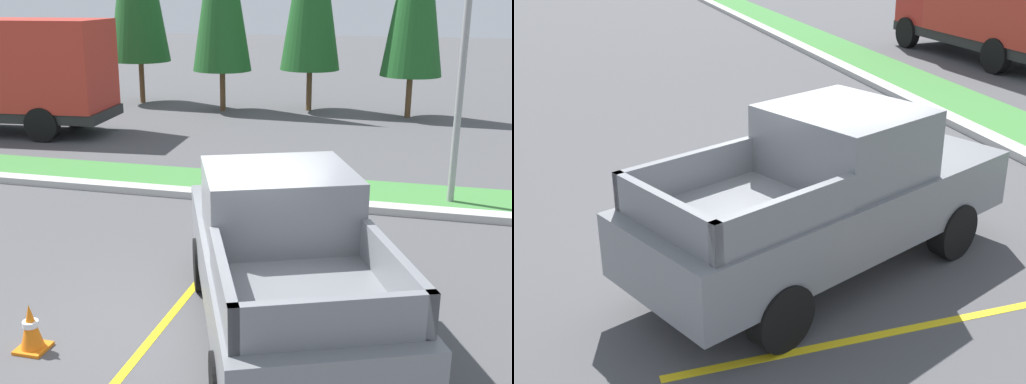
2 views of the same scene
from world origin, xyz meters
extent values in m
plane|color=#4C4C4F|center=(0.00, 0.00, 0.00)|extent=(120.00, 120.00, 0.00)
cube|color=yellow|center=(-0.70, -0.22, 0.00)|extent=(0.12, 4.80, 0.01)
cube|color=yellow|center=(2.40, -0.22, 0.00)|extent=(0.12, 4.80, 0.01)
cylinder|color=black|center=(-0.54, 0.87, 0.38)|extent=(0.56, 0.81, 0.76)
cylinder|color=black|center=(1.02, 1.54, 0.38)|extent=(0.56, 0.81, 0.76)
cylinder|color=black|center=(0.68, -1.98, 0.38)|extent=(0.56, 0.81, 0.76)
cylinder|color=black|center=(2.25, -1.31, 0.38)|extent=(0.56, 0.81, 0.76)
cube|color=slate|center=(0.85, -0.22, 0.88)|extent=(3.79, 5.53, 0.76)
cube|color=slate|center=(0.74, 0.06, 1.68)|extent=(2.25, 2.16, 0.84)
cube|color=#2D3842|center=(0.41, 0.81, 1.73)|extent=(1.51, 0.69, 0.63)
cube|color=slate|center=(0.64, -1.88, 1.48)|extent=(0.84, 1.79, 0.44)
cube|color=slate|center=(2.21, -1.22, 1.48)|extent=(0.84, 1.79, 0.44)
cube|color=slate|center=(1.78, -2.38, 1.48)|extent=(1.69, 0.80, 0.44)
cube|color=silver|center=(-0.15, 2.13, 0.64)|extent=(1.72, 0.86, 0.28)
cylinder|color=black|center=(-12.64, 8.50, 0.50)|extent=(1.02, 0.38, 1.00)
cylinder|color=black|center=(-12.82, 10.70, 0.50)|extent=(1.02, 0.38, 1.00)
cylinder|color=black|center=(-8.25, 8.87, 0.50)|extent=(1.02, 0.38, 1.00)
cube|color=#262626|center=(-10.14, 9.82, 0.65)|extent=(6.97, 2.86, 0.30)
cube|color=orange|center=(-1.97, -1.26, 0.02)|extent=(0.36, 0.36, 0.04)
cone|color=orange|center=(-1.97, -1.26, 0.32)|extent=(0.28, 0.28, 0.56)
cylinder|color=white|center=(-1.97, -1.26, 0.35)|extent=(0.19, 0.19, 0.07)
camera|label=1|loc=(2.38, -7.20, 4.11)|focal=45.16mm
camera|label=2|loc=(7.98, -3.35, 4.28)|focal=47.85mm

